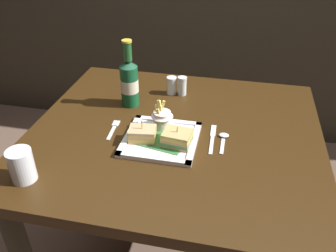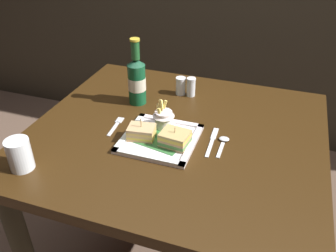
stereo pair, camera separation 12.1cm
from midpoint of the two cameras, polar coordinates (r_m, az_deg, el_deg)
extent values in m
cube|color=#33200C|center=(1.27, -1.66, -1.61)|extent=(1.02, 0.93, 0.04)
cylinder|color=#3D1A12|center=(1.91, -11.44, -2.98)|extent=(0.07, 0.07, 0.72)
cylinder|color=black|center=(1.79, 15.38, -6.40)|extent=(0.07, 0.07, 0.72)
cube|color=white|center=(1.20, -4.00, -2.31)|extent=(0.24, 0.24, 0.01)
cube|color=#326E35|center=(1.20, -4.01, -2.08)|extent=(0.19, 0.16, 0.00)
cube|color=white|center=(1.11, -5.58, -5.21)|extent=(0.24, 0.02, 0.01)
cube|color=white|center=(1.29, -2.67, 0.78)|extent=(0.24, 0.02, 0.01)
cube|color=white|center=(1.23, -9.05, -1.34)|extent=(0.02, 0.24, 0.01)
cube|color=white|center=(1.18, 1.26, -2.66)|extent=(0.02, 0.24, 0.01)
cube|color=tan|center=(1.20, -6.97, -2.07)|extent=(0.10, 0.08, 0.01)
cube|color=gold|center=(1.19, -7.00, -1.73)|extent=(0.10, 0.08, 0.01)
cube|color=tan|center=(1.19, -7.02, -1.38)|extent=(0.10, 0.08, 0.01)
cube|color=#DDB455|center=(1.18, -7.05, -1.03)|extent=(0.10, 0.08, 0.01)
cube|color=tan|center=(1.18, -7.08, -0.68)|extent=(0.10, 0.08, 0.01)
cylinder|color=tan|center=(1.18, -7.08, -0.73)|extent=(0.00, 0.00, 0.08)
cube|color=tan|center=(1.17, -1.48, -2.81)|extent=(0.10, 0.09, 0.01)
cube|color=#558845|center=(1.16, -1.49, -2.42)|extent=(0.10, 0.09, 0.01)
cube|color=tan|center=(1.16, -1.49, -2.03)|extent=(0.10, 0.09, 0.01)
cube|color=#E2C34C|center=(1.15, -1.50, -1.63)|extent=(0.10, 0.09, 0.01)
cube|color=tan|center=(1.15, -1.51, -1.23)|extent=(0.10, 0.09, 0.01)
cylinder|color=tan|center=(1.15, -1.50, -1.61)|extent=(0.00, 0.00, 0.07)
cylinder|color=white|center=(1.25, -3.68, 1.05)|extent=(0.06, 0.06, 0.06)
cone|color=silver|center=(1.23, -3.72, 2.14)|extent=(0.08, 0.08, 0.03)
cube|color=#EECE75|center=(1.23, -4.65, 2.13)|extent=(0.02, 0.02, 0.05)
cube|color=#EECA6B|center=(1.22, -4.05, 2.43)|extent=(0.03, 0.02, 0.07)
cube|color=#D7C15B|center=(1.22, -4.31, 1.66)|extent=(0.02, 0.01, 0.05)
cube|color=#EFDE79|center=(1.23, -4.03, 2.44)|extent=(0.02, 0.02, 0.07)
cube|color=#F1D365|center=(1.23, -3.84, 2.57)|extent=(0.02, 0.02, 0.07)
cylinder|color=#114F2B|center=(1.40, -8.66, 6.29)|extent=(0.07, 0.07, 0.16)
cone|color=#1F5137|center=(1.36, -8.98, 9.78)|extent=(0.07, 0.07, 0.02)
cylinder|color=#1F5729|center=(1.34, -9.16, 11.64)|extent=(0.03, 0.03, 0.07)
cylinder|color=gold|center=(1.33, -9.31, 13.22)|extent=(0.04, 0.04, 0.01)
cylinder|color=beige|center=(1.40, -8.67, 6.40)|extent=(0.07, 0.07, 0.05)
cylinder|color=silver|center=(1.13, -25.32, -5.84)|extent=(0.07, 0.07, 0.10)
cylinder|color=silver|center=(1.13, -25.14, -6.44)|extent=(0.07, 0.07, 0.07)
cube|color=silver|center=(1.27, -11.74, -1.11)|extent=(0.02, 0.09, 0.00)
cube|color=silver|center=(1.32, -10.89, 0.42)|extent=(0.03, 0.04, 0.00)
cube|color=silver|center=(1.18, 4.11, -3.14)|extent=(0.02, 0.11, 0.00)
cube|color=silver|center=(1.26, 4.56, -0.84)|extent=(0.02, 0.07, 0.00)
cube|color=silver|center=(1.18, 5.83, -3.35)|extent=(0.01, 0.09, 0.00)
ellipsoid|color=silver|center=(1.23, 6.19, -1.54)|extent=(0.04, 0.03, 0.01)
cylinder|color=silver|center=(1.49, -1.75, 6.27)|extent=(0.04, 0.04, 0.06)
cylinder|color=white|center=(1.49, -1.75, 5.83)|extent=(0.04, 0.04, 0.04)
cylinder|color=silver|center=(1.47, -1.78, 7.56)|extent=(0.04, 0.04, 0.01)
cylinder|color=silver|center=(1.48, -0.07, 6.20)|extent=(0.04, 0.04, 0.07)
cylinder|color=#342C2D|center=(1.48, -0.07, 5.72)|extent=(0.03, 0.03, 0.04)
cylinder|color=silver|center=(1.46, -0.07, 7.58)|extent=(0.04, 0.04, 0.01)
camera|label=1|loc=(0.06, -92.86, -1.84)|focal=38.05mm
camera|label=2|loc=(0.06, 87.14, 1.84)|focal=38.05mm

